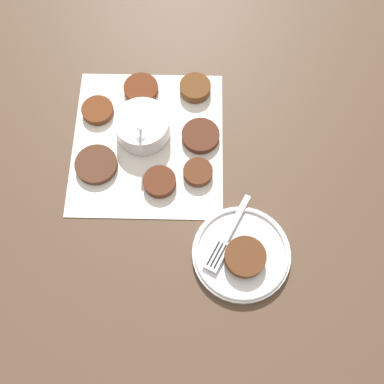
{
  "coord_description": "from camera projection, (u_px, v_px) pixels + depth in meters",
  "views": [
    {
      "loc": [
        0.47,
        0.11,
        0.84
      ],
      "look_at": [
        0.13,
        0.11,
        0.02
      ],
      "focal_mm": 42.0,
      "sensor_mm": 36.0,
      "label": 1
    }
  ],
  "objects": [
    {
      "name": "fritter_1",
      "position": [
        96.0,
        165.0,
        0.92
      ],
      "size": [
        0.09,
        0.09,
        0.01
      ],
      "color": "#492B1E",
      "rests_on": "napkin"
    },
    {
      "name": "fork",
      "position": [
        225.0,
        240.0,
        0.85
      ],
      "size": [
        0.16,
        0.1,
        0.0
      ],
      "color": "silver",
      "rests_on": "serving_plate"
    },
    {
      "name": "fritter_3",
      "position": [
        98.0,
        110.0,
        0.97
      ],
      "size": [
        0.07,
        0.07,
        0.01
      ],
      "color": "#5B2E17",
      "rests_on": "napkin"
    },
    {
      "name": "fritter_on_plate",
      "position": [
        245.0,
        257.0,
        0.83
      ],
      "size": [
        0.08,
        0.08,
        0.02
      ],
      "color": "#512D19",
      "rests_on": "serving_plate"
    },
    {
      "name": "fritter_4",
      "position": [
        140.0,
        89.0,
        0.99
      ],
      "size": [
        0.08,
        0.08,
        0.02
      ],
      "color": "#572815",
      "rests_on": "napkin"
    },
    {
      "name": "napkin",
      "position": [
        148.0,
        142.0,
        0.95
      ],
      "size": [
        0.35,
        0.32,
        0.0
      ],
      "color": "white",
      "rests_on": "ground_plane"
    },
    {
      "name": "serving_plate",
      "position": [
        241.0,
        253.0,
        0.85
      ],
      "size": [
        0.19,
        0.19,
        0.02
      ],
      "color": "silver",
      "rests_on": "ground_plane"
    },
    {
      "name": "ground_plane",
      "position": [
        139.0,
        138.0,
        0.96
      ],
      "size": [
        4.0,
        4.0,
        0.0
      ],
      "primitive_type": "plane",
      "color": "#4C3828"
    },
    {
      "name": "fritter_2",
      "position": [
        201.0,
        134.0,
        0.95
      ],
      "size": [
        0.08,
        0.08,
        0.02
      ],
      "color": "#492619",
      "rests_on": "napkin"
    },
    {
      "name": "sauce_bowl",
      "position": [
        143.0,
        127.0,
        0.94
      ],
      "size": [
        0.12,
        0.11,
        0.09
      ],
      "color": "silver",
      "rests_on": "napkin"
    },
    {
      "name": "fritter_5",
      "position": [
        195.0,
        88.0,
        0.99
      ],
      "size": [
        0.07,
        0.07,
        0.02
      ],
      "color": "#59351A",
      "rests_on": "napkin"
    },
    {
      "name": "fritter_0",
      "position": [
        160.0,
        182.0,
        0.91
      ],
      "size": [
        0.07,
        0.07,
        0.02
      ],
      "color": "#4C2617",
      "rests_on": "napkin"
    },
    {
      "name": "fritter_6",
      "position": [
        198.0,
        172.0,
        0.91
      ],
      "size": [
        0.06,
        0.06,
        0.02
      ],
      "color": "#4F2A19",
      "rests_on": "napkin"
    }
  ]
}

